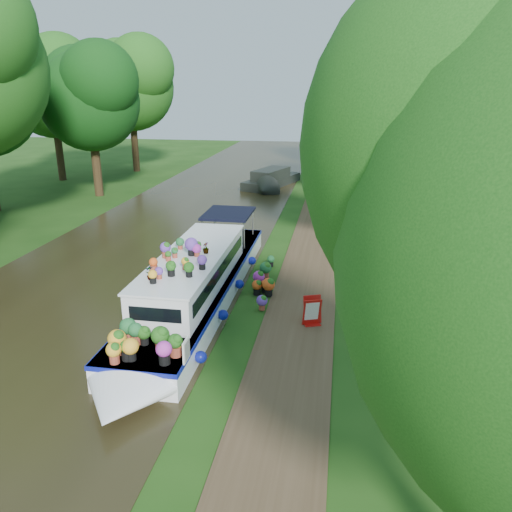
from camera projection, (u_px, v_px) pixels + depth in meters
The scene contains 14 objects.
ground at pixel (271, 288), 17.95m from camera, with size 100.00×100.00×0.00m, color #193E0F.
canal_water at pixel (115, 278), 18.89m from camera, with size 10.00×100.00×0.02m, color black.
towpath at pixel (305, 290), 17.75m from camera, with size 2.20×100.00×0.03m, color #453320.
plant_boat at pixel (194, 283), 16.13m from camera, with size 2.29×13.52×2.28m.
tree_near_overhang at pixel (388, 95), 18.07m from camera, with size 5.52×5.28×8.99m.
tree_near_mid at pixel (384, 94), 29.23m from camera, with size 6.90×6.60×9.40m.
tree_near_far at pixel (368, 84), 39.38m from camera, with size 7.59×7.26×10.30m.
tree_far_c at pixel (89, 92), 31.12m from camera, with size 7.13×6.82×9.59m.
tree_far_d at pixel (130, 80), 40.41m from camera, with size 8.05×7.70×10.85m.
tree_far_h at pixel (51, 83), 36.46m from camera, with size 7.82×7.48×10.49m.
second_boat at pixel (271, 180), 35.88m from camera, with size 3.72×7.03×1.28m.
sandwich_board at pixel (312, 312), 15.07m from camera, with size 0.59×0.60×0.87m.
pedestrian_pink at pixel (317, 173), 36.88m from camera, with size 0.55×0.36×1.50m, color #C6517F.
verge_plant at pixel (258, 286), 17.63m from camera, with size 0.36×0.31×0.40m, color #205C1B.
Camera 1 is at (2.23, -16.46, 6.91)m, focal length 35.00 mm.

